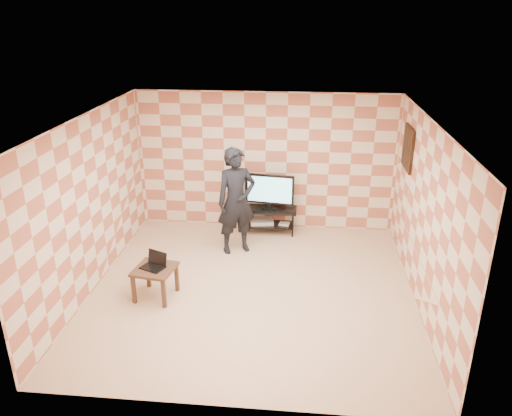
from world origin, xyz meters
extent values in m
plane|color=tan|center=(0.00, 0.00, 0.00)|extent=(5.00, 5.00, 0.00)
cube|color=beige|center=(0.00, 2.50, 1.35)|extent=(5.00, 0.02, 2.70)
cube|color=beige|center=(0.00, -2.50, 1.35)|extent=(5.00, 0.02, 2.70)
cube|color=beige|center=(-2.50, 0.00, 1.35)|extent=(0.02, 5.00, 2.70)
cube|color=beige|center=(2.50, 0.00, 1.35)|extent=(0.02, 5.00, 2.70)
cube|color=white|center=(0.00, 0.00, 2.70)|extent=(5.00, 5.00, 0.02)
cube|color=black|center=(2.47, 1.55, 1.95)|extent=(0.04, 0.72, 0.72)
cube|color=black|center=(2.47, 1.55, 1.95)|extent=(0.04, 0.03, 0.68)
cube|color=black|center=(2.47, 1.55, 1.95)|extent=(0.04, 0.68, 0.03)
cube|color=black|center=(0.10, 2.18, 0.48)|extent=(1.06, 0.48, 0.04)
cube|color=black|center=(0.10, 2.18, 0.16)|extent=(0.95, 0.42, 0.03)
cylinder|color=black|center=(-0.36, 1.99, 0.25)|extent=(0.03, 0.03, 0.50)
cylinder|color=black|center=(-0.36, 2.37, 0.25)|extent=(0.03, 0.03, 0.50)
cylinder|color=black|center=(0.57, 1.99, 0.25)|extent=(0.03, 0.03, 0.50)
cylinder|color=black|center=(0.57, 2.37, 0.25)|extent=(0.03, 0.03, 0.50)
cube|color=black|center=(0.10, 2.18, 0.52)|extent=(0.30, 0.22, 0.03)
cube|color=black|center=(0.10, 2.18, 0.57)|extent=(0.08, 0.06, 0.08)
cube|color=black|center=(0.10, 2.18, 0.90)|extent=(0.95, 0.18, 0.58)
cube|color=#69BCCA|center=(0.11, 2.15, 0.90)|extent=(0.85, 0.12, 0.50)
cube|color=silver|center=(-0.04, 2.21, 0.21)|extent=(0.49, 0.38, 0.07)
cube|color=silver|center=(0.40, 2.16, 0.19)|extent=(0.22, 0.17, 0.04)
cube|color=#3C2618|center=(-1.45, -0.35, 0.48)|extent=(0.66, 0.66, 0.04)
cube|color=#3C2618|center=(-1.73, -0.55, 0.23)|extent=(0.06, 0.06, 0.46)
cube|color=#3C2618|center=(-1.65, -0.07, 0.23)|extent=(0.06, 0.06, 0.46)
cube|color=#3C2618|center=(-1.25, -0.62, 0.23)|extent=(0.06, 0.06, 0.46)
cube|color=#3C2618|center=(-1.17, -0.14, 0.23)|extent=(0.06, 0.06, 0.46)
cube|color=black|center=(-1.47, -0.35, 0.51)|extent=(0.41, 0.36, 0.02)
cube|color=black|center=(-1.42, -0.24, 0.62)|extent=(0.34, 0.19, 0.22)
imported|color=black|center=(-0.42, 1.34, 0.96)|extent=(0.83, 0.72, 1.93)
camera|label=1|loc=(0.72, -6.78, 4.18)|focal=35.00mm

